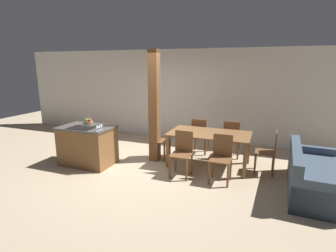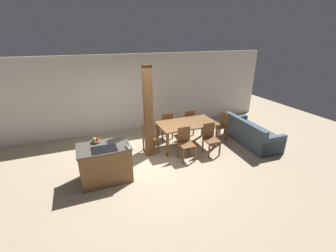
{
  "view_description": "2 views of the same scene",
  "coord_description": "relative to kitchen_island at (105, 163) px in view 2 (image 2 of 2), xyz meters",
  "views": [
    {
      "loc": [
        2.58,
        -4.95,
        2.24
      ],
      "look_at": [
        0.6,
        0.2,
        0.95
      ],
      "focal_mm": 28.0,
      "sensor_mm": 36.0,
      "label": 1
    },
    {
      "loc": [
        -1.54,
        -5.1,
        3.26
      ],
      "look_at": [
        0.6,
        0.2,
        0.95
      ],
      "focal_mm": 24.0,
      "sensor_mm": 36.0,
      "label": 2
    }
  ],
  "objects": [
    {
      "name": "ground_plane",
      "position": [
        1.2,
        0.26,
        -0.45
      ],
      "size": [
        16.0,
        16.0,
        0.0
      ],
      "primitive_type": "plane",
      "color": "tan"
    },
    {
      "name": "wall_back",
      "position": [
        1.2,
        2.91,
        0.9
      ],
      "size": [
        11.2,
        0.08,
        2.7
      ],
      "color": "silver",
      "rests_on": "ground_plane"
    },
    {
      "name": "kitchen_island",
      "position": [
        0.0,
        0.0,
        0.0
      ],
      "size": [
        1.2,
        0.8,
        0.9
      ],
      "color": "brown",
      "rests_on": "ground_plane"
    },
    {
      "name": "fruit_bowl",
      "position": [
        -0.14,
        0.27,
        0.5
      ],
      "size": [
        0.21,
        0.21,
        0.12
      ],
      "color": "#99704C",
      "rests_on": "kitchen_island"
    },
    {
      "name": "wine_glass_near",
      "position": [
        0.53,
        -0.33,
        0.55
      ],
      "size": [
        0.06,
        0.06,
        0.14
      ],
      "color": "silver",
      "rests_on": "kitchen_island"
    },
    {
      "name": "wine_glass_middle",
      "position": [
        0.53,
        -0.25,
        0.55
      ],
      "size": [
        0.06,
        0.06,
        0.14
      ],
      "color": "silver",
      "rests_on": "kitchen_island"
    },
    {
      "name": "wine_glass_far",
      "position": [
        0.53,
        -0.18,
        0.55
      ],
      "size": [
        0.06,
        0.06,
        0.14
      ],
      "color": "silver",
      "rests_on": "kitchen_island"
    },
    {
      "name": "dining_table",
      "position": [
        2.61,
        0.91,
        0.22
      ],
      "size": [
        1.78,
        1.0,
        0.76
      ],
      "color": "brown",
      "rests_on": "ground_plane"
    },
    {
      "name": "dining_chair_near_left",
      "position": [
        2.21,
        0.18,
        0.04
      ],
      "size": [
        0.4,
        0.4,
        0.92
      ],
      "color": "brown",
      "rests_on": "ground_plane"
    },
    {
      "name": "dining_chair_near_right",
      "position": [
        3.01,
        0.18,
        0.04
      ],
      "size": [
        0.4,
        0.4,
        0.92
      ],
      "color": "brown",
      "rests_on": "ground_plane"
    },
    {
      "name": "dining_chair_far_left",
      "position": [
        2.21,
        1.64,
        0.04
      ],
      "size": [
        0.4,
        0.4,
        0.92
      ],
      "rotation": [
        0.0,
        0.0,
        3.14
      ],
      "color": "brown",
      "rests_on": "ground_plane"
    },
    {
      "name": "dining_chair_far_right",
      "position": [
        3.01,
        1.64,
        0.04
      ],
      "size": [
        0.4,
        0.4,
        0.92
      ],
      "rotation": [
        0.0,
        0.0,
        3.14
      ],
      "color": "brown",
      "rests_on": "ground_plane"
    },
    {
      "name": "dining_chair_head_end",
      "position": [
        1.35,
        0.91,
        0.04
      ],
      "size": [
        0.4,
        0.4,
        0.92
      ],
      "rotation": [
        0.0,
        0.0,
        1.57
      ],
      "color": "brown",
      "rests_on": "ground_plane"
    },
    {
      "name": "dining_chair_foot_end",
      "position": [
        3.88,
        0.91,
        0.04
      ],
      "size": [
        0.4,
        0.4,
        0.92
      ],
      "rotation": [
        0.0,
        0.0,
        -1.57
      ],
      "color": "brown",
      "rests_on": "ground_plane"
    },
    {
      "name": "couch",
      "position": [
        4.64,
        0.3,
        -0.17
      ],
      "size": [
        0.95,
        1.98,
        0.8
      ],
      "rotation": [
        0.0,
        0.0,
        1.52
      ],
      "color": "#3D4C5B",
      "rests_on": "ground_plane"
    },
    {
      "name": "timber_post",
      "position": [
        1.34,
        0.77,
        0.84
      ],
      "size": [
        0.22,
        0.22,
        2.58
      ],
      "color": "brown",
      "rests_on": "ground_plane"
    }
  ]
}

